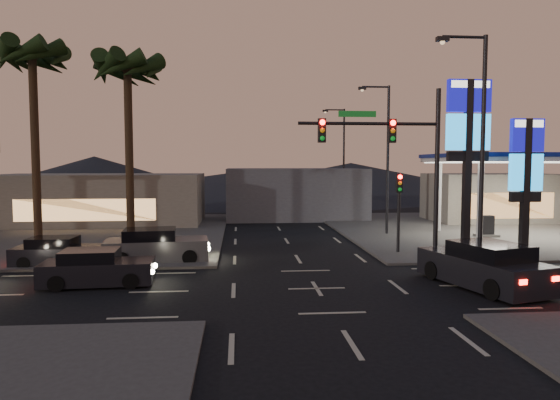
{
  "coord_description": "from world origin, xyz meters",
  "views": [
    {
      "loc": [
        -3.0,
        -18.76,
        4.8
      ],
      "look_at": [
        -0.91,
        6.12,
        3.0
      ],
      "focal_mm": 32.0,
      "sensor_mm": 36.0,
      "label": 1
    }
  ],
  "objects": [
    {
      "name": "convenience_store",
      "position": [
        18.0,
        21.0,
        2.0
      ],
      "size": [
        10.0,
        6.0,
        4.0
      ],
      "primitive_type": "cube",
      "color": "#726B5B",
      "rests_on": "ground"
    },
    {
      "name": "gas_station",
      "position": [
        16.0,
        12.0,
        5.08
      ],
      "size": [
        12.2,
        8.2,
        5.47
      ],
      "color": "silver",
      "rests_on": "ground"
    },
    {
      "name": "hill_center",
      "position": [
        0.0,
        60.0,
        2.0
      ],
      "size": [
        60.0,
        60.0,
        4.0
      ],
      "primitive_type": "cone",
      "color": "black",
      "rests_on": "ground"
    },
    {
      "name": "corner_lot_ne",
      "position": [
        16.0,
        16.0,
        0.06
      ],
      "size": [
        24.0,
        24.0,
        0.12
      ],
      "primitive_type": "cube",
      "color": "#47443F",
      "rests_on": "ground"
    },
    {
      "name": "traffic_signal_mast",
      "position": [
        3.76,
        1.99,
        5.23
      ],
      "size": [
        6.1,
        0.39,
        8.0
      ],
      "color": "black",
      "rests_on": "ground"
    },
    {
      "name": "pedestal_signal",
      "position": [
        5.5,
        6.98,
        2.92
      ],
      "size": [
        0.32,
        0.39,
        4.3
      ],
      "color": "black",
      "rests_on": "ground"
    },
    {
      "name": "ground",
      "position": [
        0.0,
        0.0,
        0.0
      ],
      "size": [
        140.0,
        140.0,
        0.0
      ],
      "primitive_type": "plane",
      "color": "black",
      "rests_on": "ground"
    },
    {
      "name": "hill_right",
      "position": [
        15.0,
        60.0,
        2.5
      ],
      "size": [
        50.0,
        50.0,
        5.0
      ],
      "primitive_type": "cone",
      "color": "black",
      "rests_on": "ground"
    },
    {
      "name": "streetlight_near",
      "position": [
        6.79,
        1.0,
        5.72
      ],
      "size": [
        2.14,
        0.25,
        10.0
      ],
      "color": "black",
      "rests_on": "ground"
    },
    {
      "name": "suv_station",
      "position": [
        6.52,
        -0.35,
        0.83
      ],
      "size": [
        3.57,
        5.73,
        1.78
      ],
      "color": "black",
      "rests_on": "ground"
    },
    {
      "name": "car_lane_a_front",
      "position": [
        -8.62,
        1.27,
        0.66
      ],
      "size": [
        4.48,
        2.1,
        1.43
      ],
      "color": "black",
      "rests_on": "ground"
    },
    {
      "name": "car_lane_b_front",
      "position": [
        -7.07,
        5.9,
        0.76
      ],
      "size": [
        5.19,
        2.54,
        1.64
      ],
      "color": "#525254",
      "rests_on": "ground"
    },
    {
      "name": "car_lane_b_mid",
      "position": [
        -11.48,
        5.3,
        0.64
      ],
      "size": [
        4.26,
        1.89,
        1.37
      ],
      "color": "black",
      "rests_on": "ground"
    },
    {
      "name": "palm_b",
      "position": [
        -14.0,
        9.5,
        9.97
      ],
      "size": [
        4.41,
        4.41,
        11.46
      ],
      "color": "black",
      "rests_on": "ground"
    },
    {
      "name": "corner_lot_nw",
      "position": [
        -16.0,
        16.0,
        0.06
      ],
      "size": [
        24.0,
        24.0,
        0.12
      ],
      "primitive_type": "cube",
      "color": "#47443F",
      "rests_on": "ground"
    },
    {
      "name": "streetlight_far",
      "position": [
        6.79,
        28.0,
        5.72
      ],
      "size": [
        2.14,
        0.25,
        10.0
      ],
      "color": "black",
      "rests_on": "ground"
    },
    {
      "name": "building_far_west",
      "position": [
        -14.0,
        22.0,
        2.0
      ],
      "size": [
        16.0,
        8.0,
        4.0
      ],
      "primitive_type": "cube",
      "color": "#726B5B",
      "rests_on": "ground"
    },
    {
      "name": "hill_left",
      "position": [
        -25.0,
        60.0,
        3.0
      ],
      "size": [
        40.0,
        40.0,
        6.0
      ],
      "primitive_type": "cone",
      "color": "black",
      "rests_on": "ground"
    },
    {
      "name": "pylon_sign_short",
      "position": [
        11.0,
        4.5,
        4.66
      ],
      "size": [
        1.6,
        0.35,
        7.0
      ],
      "color": "black",
      "rests_on": "ground"
    },
    {
      "name": "streetlight_mid",
      "position": [
        6.79,
        14.0,
        5.72
      ],
      "size": [
        2.14,
        0.25,
        10.0
      ],
      "color": "black",
      "rests_on": "ground"
    },
    {
      "name": "building_far_mid",
      "position": [
        2.0,
        26.0,
        2.2
      ],
      "size": [
        12.0,
        9.0,
        4.4
      ],
      "primitive_type": "cube",
      "color": "#4C4C51",
      "rests_on": "ground"
    },
    {
      "name": "palm_a",
      "position": [
        -9.0,
        9.5,
        9.43
      ],
      "size": [
        4.41,
        4.41,
        10.86
      ],
      "color": "black",
      "rests_on": "ground"
    },
    {
      "name": "pylon_sign_tall",
      "position": [
        8.5,
        5.5,
        6.39
      ],
      "size": [
        2.2,
        0.35,
        9.0
      ],
      "color": "black",
      "rests_on": "ground"
    }
  ]
}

